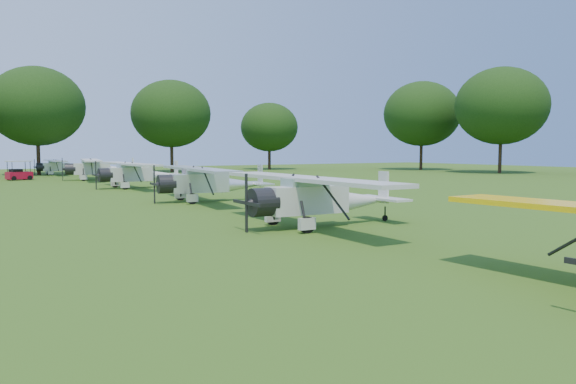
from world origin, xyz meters
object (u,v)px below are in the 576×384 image
aircraft_3 (318,195)px  aircraft_5 (137,172)px  golf_cart (19,174)px  aircraft_4 (208,180)px  aircraft_7 (60,165)px  aircraft_6 (98,167)px

aircraft_3 → aircraft_5: bearing=90.5°
aircraft_5 → golf_cart: aircraft_5 is taller
aircraft_3 → aircraft_4: 12.39m
aircraft_4 → aircraft_7: bearing=98.1°
aircraft_6 → golf_cart: (-6.81, 3.87, -0.67)m
aircraft_7 → golf_cart: size_ratio=3.83×
aircraft_4 → golf_cart: bearing=108.9°
aircraft_3 → aircraft_6: bearing=90.7°
golf_cart → aircraft_4: bearing=-93.8°
aircraft_4 → aircraft_6: size_ratio=0.98×
aircraft_3 → golf_cart: size_ratio=4.40×
aircraft_3 → golf_cart: aircraft_3 is taller
aircraft_4 → aircraft_6: aircraft_6 is taller
aircraft_3 → golf_cart: 43.74m
aircraft_7 → golf_cart: 11.48m
golf_cart → aircraft_3: bearing=-98.2°
aircraft_6 → aircraft_5: bearing=-80.5°
aircraft_3 → aircraft_5: (0.27, 25.99, -0.01)m
aircraft_3 → aircraft_6: 39.38m
aircraft_4 → aircraft_3: bearing=-86.7°
aircraft_3 → golf_cart: bearing=99.7°
aircraft_3 → aircraft_4: bearing=88.5°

